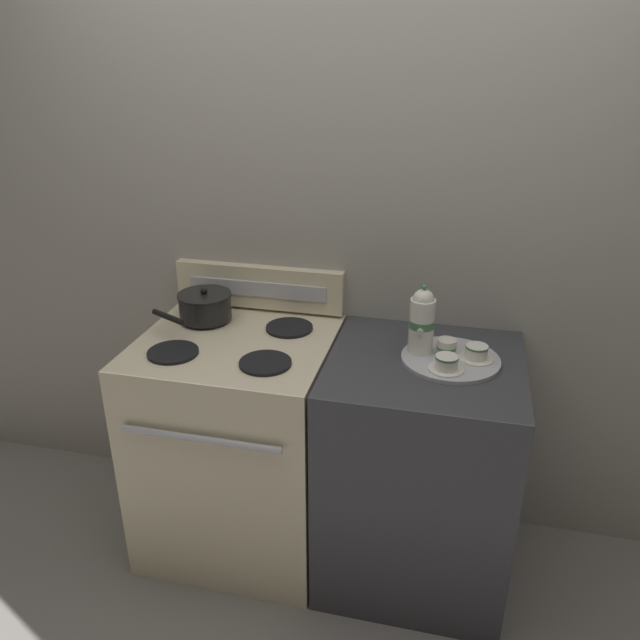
# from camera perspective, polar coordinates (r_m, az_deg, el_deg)

# --- Properties ---
(ground_plane) EXTENTS (6.00, 6.00, 0.00)m
(ground_plane) POSITION_cam_1_polar(r_m,az_deg,el_deg) (2.79, 0.31, -19.85)
(ground_plane) COLOR gray
(wall_back) EXTENTS (6.00, 0.05, 2.20)m
(wall_back) POSITION_cam_1_polar(r_m,az_deg,el_deg) (2.50, 2.24, 4.58)
(wall_back) COLOR #9E998E
(wall_back) RESTS_ON ground
(stove) EXTENTS (0.72, 0.70, 0.93)m
(stove) POSITION_cam_1_polar(r_m,az_deg,el_deg) (2.58, -7.32, -11.06)
(stove) COLOR beige
(stove) RESTS_ON ground
(control_panel) EXTENTS (0.71, 0.05, 0.18)m
(control_panel) POSITION_cam_1_polar(r_m,az_deg,el_deg) (2.57, -5.59, 3.03)
(control_panel) COLOR beige
(control_panel) RESTS_ON stove
(side_counter) EXTENTS (0.68, 0.67, 0.91)m
(side_counter) POSITION_cam_1_polar(r_m,az_deg,el_deg) (2.45, 8.91, -13.28)
(side_counter) COLOR #38383D
(side_counter) RESTS_ON ground
(saucepan) EXTENTS (0.26, 0.32, 0.13)m
(saucepan) POSITION_cam_1_polar(r_m,az_deg,el_deg) (2.51, -10.52, 1.27)
(saucepan) COLOR black
(saucepan) RESTS_ON stove
(serving_tray) EXTENTS (0.34, 0.34, 0.01)m
(serving_tray) POSITION_cam_1_polar(r_m,az_deg,el_deg) (2.23, 11.84, -3.53)
(serving_tray) COLOR #B2B2B7
(serving_tray) RESTS_ON side_counter
(teapot) EXTENTS (0.09, 0.14, 0.25)m
(teapot) POSITION_cam_1_polar(r_m,az_deg,el_deg) (2.20, 9.29, -0.06)
(teapot) COLOR white
(teapot) RESTS_ON serving_tray
(teacup_left) EXTENTS (0.12, 0.12, 0.05)m
(teacup_left) POSITION_cam_1_polar(r_m,az_deg,el_deg) (2.22, 14.11, -2.90)
(teacup_left) COLOR white
(teacup_left) RESTS_ON serving_tray
(teacup_right) EXTENTS (0.12, 0.12, 0.05)m
(teacup_right) POSITION_cam_1_polar(r_m,az_deg,el_deg) (2.13, 11.48, -3.88)
(teacup_right) COLOR white
(teacup_right) RESTS_ON serving_tray
(creamer_jug) EXTENTS (0.07, 0.07, 0.06)m
(creamer_jug) POSITION_cam_1_polar(r_m,az_deg,el_deg) (2.22, 11.49, -2.47)
(creamer_jug) COLOR white
(creamer_jug) RESTS_ON serving_tray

